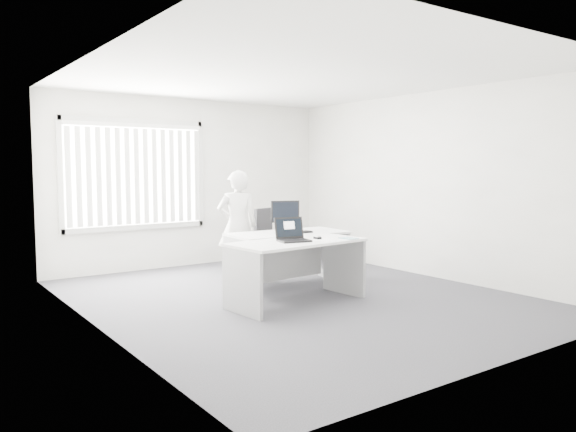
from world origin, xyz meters
TOP-DOWN VIEW (x-y plane):
  - ground at (0.00, 0.00)m, footprint 6.00×6.00m
  - wall_back at (0.00, 3.00)m, footprint 5.00×0.02m
  - wall_front at (0.00, -3.00)m, footprint 5.00×0.02m
  - wall_left at (-2.50, 0.00)m, footprint 0.02×6.00m
  - wall_right at (2.50, 0.00)m, footprint 0.02×6.00m
  - ceiling at (0.00, 0.00)m, footprint 5.00×6.00m
  - window at (-1.00, 2.96)m, footprint 2.32×0.06m
  - blinds at (-1.00, 2.90)m, footprint 2.20×0.10m
  - desk_near at (-0.18, -0.25)m, footprint 1.76×0.94m
  - desk_far at (0.32, 0.65)m, footprint 1.69×0.86m
  - office_chair at (0.91, 1.96)m, footprint 0.70×0.70m
  - person at (-0.04, 1.41)m, footprint 0.69×0.58m
  - laptop at (-0.25, -0.30)m, footprint 0.43×0.40m
  - paper_sheet at (0.16, -0.34)m, footprint 0.37×0.34m
  - mouse at (0.13, -0.27)m, footprint 0.06×0.10m
  - booklet at (0.47, -0.46)m, footprint 0.16×0.22m
  - keyboard at (0.37, 0.49)m, footprint 0.44×0.17m
  - monitor at (0.49, 0.95)m, footprint 0.44×0.26m

SIDE VIEW (x-z plane):
  - ground at x=0.00m, z-range 0.00..0.00m
  - office_chair at x=0.91m, z-range -0.19..0.80m
  - desk_far at x=0.32m, z-range 0.17..0.92m
  - desk_near at x=-0.18m, z-range 0.17..0.94m
  - keyboard at x=0.37m, z-range 0.76..0.78m
  - paper_sheet at x=0.16m, z-range 0.77..0.77m
  - booklet at x=0.47m, z-range 0.77..0.78m
  - mouse at x=0.13m, z-range 0.77..0.82m
  - person at x=-0.04m, z-range 0.00..1.62m
  - laptop at x=-0.25m, z-range 0.77..1.06m
  - monitor at x=0.49m, z-range 0.76..1.18m
  - wall_back at x=0.00m, z-range 0.00..2.80m
  - wall_front at x=0.00m, z-range 0.00..2.80m
  - wall_left at x=-2.50m, z-range 0.00..2.80m
  - wall_right at x=2.50m, z-range 0.00..2.80m
  - blinds at x=-1.00m, z-range 0.77..2.27m
  - window at x=-1.00m, z-range 0.67..2.43m
  - ceiling at x=0.00m, z-range 2.79..2.81m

